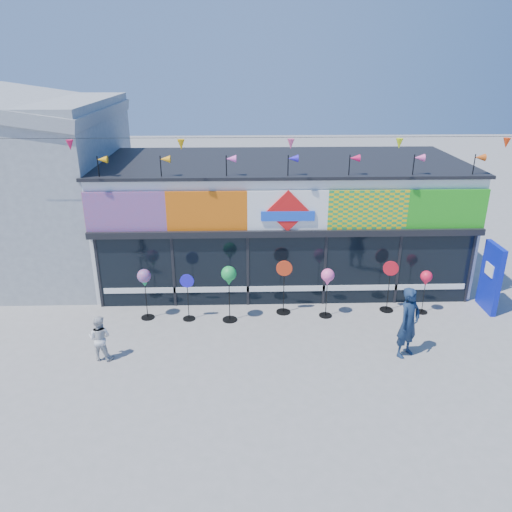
{
  "coord_description": "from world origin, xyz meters",
  "views": [
    {
      "loc": [
        -1.36,
        -10.79,
        7.36
      ],
      "look_at": [
        -0.99,
        2.0,
        2.22
      ],
      "focal_mm": 35.0,
      "sensor_mm": 36.0,
      "label": 1
    }
  ],
  "objects_px": {
    "blue_sign": "(491,278)",
    "spinner_4": "(328,279)",
    "spinner_6": "(426,279)",
    "spinner_1": "(188,296)",
    "spinner_3": "(284,286)",
    "spinner_5": "(389,285)",
    "spinner_2": "(229,278)",
    "child": "(100,338)",
    "adult_man": "(409,323)",
    "spinner_0": "(144,280)"
  },
  "relations": [
    {
      "from": "blue_sign",
      "to": "spinner_4",
      "type": "xyz_separation_m",
      "value": [
        -5.07,
        -0.31,
        0.17
      ]
    },
    {
      "from": "spinner_6",
      "to": "spinner_1",
      "type": "bearing_deg",
      "value": -178.28
    },
    {
      "from": "spinner_3",
      "to": "spinner_5",
      "type": "relative_size",
      "value": 1.04
    },
    {
      "from": "spinner_2",
      "to": "spinner_4",
      "type": "relative_size",
      "value": 1.12
    },
    {
      "from": "child",
      "to": "adult_man",
      "type": "bearing_deg",
      "value": -169.46
    },
    {
      "from": "spinner_4",
      "to": "child",
      "type": "distance_m",
      "value": 6.59
    },
    {
      "from": "adult_man",
      "to": "spinner_2",
      "type": "bearing_deg",
      "value": 120.25
    },
    {
      "from": "spinner_3",
      "to": "blue_sign",
      "type": "bearing_deg",
      "value": 0.41
    },
    {
      "from": "spinner_4",
      "to": "blue_sign",
      "type": "bearing_deg",
      "value": 3.45
    },
    {
      "from": "spinner_2",
      "to": "spinner_5",
      "type": "distance_m",
      "value": 4.92
    },
    {
      "from": "spinner_5",
      "to": "spinner_6",
      "type": "bearing_deg",
      "value": -9.11
    },
    {
      "from": "spinner_2",
      "to": "adult_man",
      "type": "distance_m",
      "value": 5.1
    },
    {
      "from": "spinner_1",
      "to": "spinner_3",
      "type": "bearing_deg",
      "value": 6.7
    },
    {
      "from": "spinner_1",
      "to": "spinner_2",
      "type": "height_order",
      "value": "spinner_2"
    },
    {
      "from": "blue_sign",
      "to": "spinner_5",
      "type": "distance_m",
      "value": 3.12
    },
    {
      "from": "spinner_4",
      "to": "adult_man",
      "type": "distance_m",
      "value": 2.81
    },
    {
      "from": "spinner_3",
      "to": "adult_man",
      "type": "xyz_separation_m",
      "value": [
        3.03,
        -2.44,
        0.05
      ]
    },
    {
      "from": "spinner_6",
      "to": "blue_sign",
      "type": "bearing_deg",
      "value": 4.64
    },
    {
      "from": "spinner_0",
      "to": "spinner_3",
      "type": "xyz_separation_m",
      "value": [
        4.13,
        0.23,
        -0.36
      ]
    },
    {
      "from": "blue_sign",
      "to": "spinner_1",
      "type": "distance_m",
      "value": 9.22
    },
    {
      "from": "spinner_4",
      "to": "child",
      "type": "relative_size",
      "value": 1.25
    },
    {
      "from": "spinner_1",
      "to": "spinner_3",
      "type": "height_order",
      "value": "spinner_3"
    },
    {
      "from": "spinner_2",
      "to": "spinner_6",
      "type": "relative_size",
      "value": 1.25
    },
    {
      "from": "spinner_2",
      "to": "spinner_5",
      "type": "xyz_separation_m",
      "value": [
        4.87,
        0.48,
        -0.52
      ]
    },
    {
      "from": "spinner_4",
      "to": "child",
      "type": "bearing_deg",
      "value": -161.1
    },
    {
      "from": "spinner_6",
      "to": "adult_man",
      "type": "height_order",
      "value": "adult_man"
    },
    {
      "from": "spinner_5",
      "to": "spinner_6",
      "type": "height_order",
      "value": "spinner_5"
    },
    {
      "from": "blue_sign",
      "to": "spinner_2",
      "type": "distance_m",
      "value": 8.0
    },
    {
      "from": "spinner_1",
      "to": "spinner_3",
      "type": "relative_size",
      "value": 0.85
    },
    {
      "from": "spinner_5",
      "to": "spinner_2",
      "type": "bearing_deg",
      "value": -174.34
    },
    {
      "from": "adult_man",
      "to": "spinner_1",
      "type": "bearing_deg",
      "value": 123.84
    },
    {
      "from": "spinner_0",
      "to": "spinner_4",
      "type": "height_order",
      "value": "spinner_0"
    },
    {
      "from": "spinner_4",
      "to": "spinner_0",
      "type": "bearing_deg",
      "value": 179.62
    },
    {
      "from": "spinner_2",
      "to": "spinner_6",
      "type": "distance_m",
      "value": 5.94
    },
    {
      "from": "spinner_3",
      "to": "spinner_5",
      "type": "bearing_deg",
      "value": 0.82
    },
    {
      "from": "blue_sign",
      "to": "spinner_3",
      "type": "xyz_separation_m",
      "value": [
        -6.34,
        -0.05,
        -0.16
      ]
    },
    {
      "from": "child",
      "to": "spinner_6",
      "type": "bearing_deg",
      "value": -155.31
    },
    {
      "from": "spinner_6",
      "to": "spinner_3",
      "type": "bearing_deg",
      "value": 178.36
    },
    {
      "from": "adult_man",
      "to": "child",
      "type": "bearing_deg",
      "value": 143.05
    },
    {
      "from": "spinner_1",
      "to": "child",
      "type": "distance_m",
      "value": 2.92
    },
    {
      "from": "spinner_2",
      "to": "spinner_6",
      "type": "xyz_separation_m",
      "value": [
        5.92,
        0.31,
        -0.28
      ]
    },
    {
      "from": "spinner_3",
      "to": "spinner_2",
      "type": "bearing_deg",
      "value": -165.14
    },
    {
      "from": "spinner_2",
      "to": "spinner_4",
      "type": "xyz_separation_m",
      "value": [
        2.91,
        0.18,
        -0.15
      ]
    },
    {
      "from": "spinner_1",
      "to": "spinner_6",
      "type": "xyz_separation_m",
      "value": [
        7.15,
        0.22,
        0.34
      ]
    },
    {
      "from": "spinner_5",
      "to": "blue_sign",
      "type": "bearing_deg",
      "value": -0.03
    },
    {
      "from": "spinner_6",
      "to": "spinner_5",
      "type": "bearing_deg",
      "value": 170.89
    },
    {
      "from": "spinner_6",
      "to": "spinner_0",
      "type": "bearing_deg",
      "value": -179.3
    },
    {
      "from": "spinner_0",
      "to": "adult_man",
      "type": "distance_m",
      "value": 7.5
    },
    {
      "from": "blue_sign",
      "to": "spinner_0",
      "type": "bearing_deg",
      "value": -178.72
    },
    {
      "from": "blue_sign",
      "to": "spinner_6",
      "type": "bearing_deg",
      "value": -175.56
    }
  ]
}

